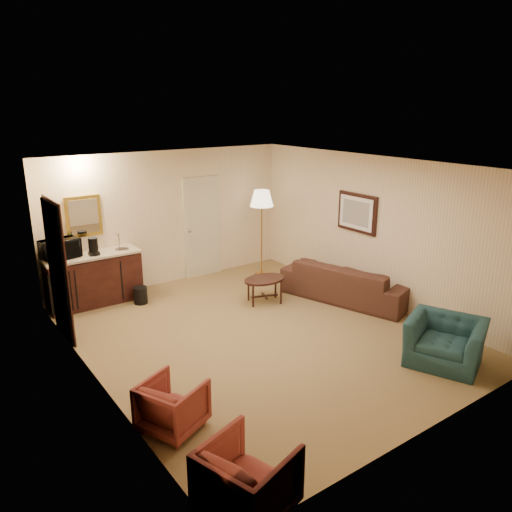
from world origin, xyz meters
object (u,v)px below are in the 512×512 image
(sofa, at_px, (347,275))
(wetbar_cabinet, at_px, (94,279))
(rose_chair_far, at_px, (248,476))
(coffee_table, at_px, (265,290))
(teal_armchair, at_px, (446,334))
(rose_chair_near, at_px, (172,403))
(microwave, at_px, (60,247))
(floor_lamp, at_px, (262,233))
(waste_bin, at_px, (141,295))
(coffee_maker, at_px, (93,246))

(sofa, bearing_deg, wetbar_cabinet, 39.67)
(wetbar_cabinet, bearing_deg, rose_chair_far, -95.18)
(coffee_table, bearing_deg, teal_armchair, -77.48)
(rose_chair_near, xyz_separation_m, microwave, (0.00, 4.15, 0.80))
(rose_chair_near, height_order, floor_lamp, floor_lamp)
(sofa, height_order, teal_armchair, sofa)
(waste_bin, height_order, microwave, microwave)
(coffee_table, distance_m, microwave, 3.60)
(wetbar_cabinet, xyz_separation_m, microwave, (-0.50, 0.07, 0.66))
(teal_armchair, bearing_deg, coffee_table, 169.51)
(rose_chair_far, bearing_deg, microwave, -16.79)
(rose_chair_near, xyz_separation_m, coffee_maker, (0.52, 4.00, 0.76))
(teal_armchair, distance_m, rose_chair_near, 3.80)
(waste_bin, xyz_separation_m, coffee_maker, (-0.63, 0.39, 0.92))
(coffee_table, relative_size, waste_bin, 2.59)
(coffee_maker, bearing_deg, microwave, 155.20)
(sofa, relative_size, floor_lamp, 1.31)
(sofa, height_order, coffee_maker, coffee_maker)
(rose_chair_far, distance_m, floor_lamp, 6.39)
(sofa, distance_m, coffee_maker, 4.52)
(wetbar_cabinet, xyz_separation_m, coffee_table, (2.49, -1.72, -0.23))
(sofa, relative_size, coffee_maker, 7.59)
(coffee_table, height_order, microwave, microwave)
(coffee_table, xyz_separation_m, floor_lamp, (0.86, 1.27, 0.67))
(wetbar_cabinet, distance_m, rose_chair_far, 5.54)
(sofa, bearing_deg, rose_chair_near, 93.17)
(coffee_maker, bearing_deg, waste_bin, -40.74)
(sofa, bearing_deg, waste_bin, 40.28)
(rose_chair_near, relative_size, coffee_table, 0.80)
(rose_chair_near, bearing_deg, coffee_table, -76.58)
(rose_chair_near, xyz_separation_m, waste_bin, (1.15, 3.61, -0.16))
(wetbar_cabinet, height_order, rose_chair_near, wetbar_cabinet)
(sofa, relative_size, waste_bin, 7.61)
(teal_armchair, bearing_deg, rose_chair_near, -125.87)
(wetbar_cabinet, bearing_deg, sofa, -32.99)
(floor_lamp, distance_m, waste_bin, 2.80)
(coffee_table, distance_m, floor_lamp, 1.67)
(wetbar_cabinet, distance_m, waste_bin, 0.86)
(sofa, xyz_separation_m, coffee_maker, (-3.78, 2.39, 0.62))
(wetbar_cabinet, relative_size, rose_chair_near, 2.58)
(coffee_table, relative_size, floor_lamp, 0.44)
(wetbar_cabinet, height_order, waste_bin, wetbar_cabinet)
(teal_armchair, height_order, coffee_table, teal_armchair)
(sofa, height_order, coffee_table, sofa)
(rose_chair_far, bearing_deg, rose_chair_near, -16.79)
(wetbar_cabinet, distance_m, coffee_maker, 0.62)
(sofa, xyz_separation_m, waste_bin, (-3.15, 2.00, -0.30))
(teal_armchair, xyz_separation_m, microwave, (-3.70, 4.99, 0.69))
(coffee_maker, bearing_deg, teal_armchair, -65.54)
(teal_armchair, height_order, rose_chair_near, teal_armchair)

